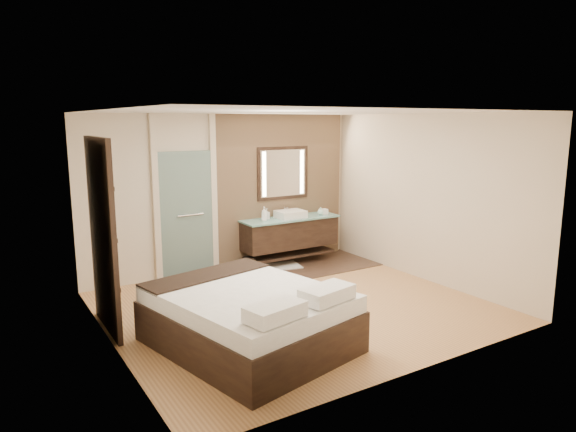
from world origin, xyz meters
TOP-DOWN VIEW (x-y plane):
  - floor at (0.00, 0.00)m, footprint 5.00×5.00m
  - tile_strip at (0.60, 1.60)m, footprint 3.80×1.30m
  - stone_wall at (1.10, 2.21)m, footprint 2.60×0.08m
  - vanity at (1.10, 1.92)m, footprint 1.85×0.55m
  - mirror_unit at (1.10, 2.16)m, footprint 1.06×0.04m
  - frosted_door at (-0.75, 2.20)m, footprint 1.10×0.12m
  - shoji_partition at (-2.43, 0.60)m, footprint 0.06×1.20m
  - bed at (-1.16, -0.78)m, footprint 2.16×2.49m
  - bath_mat at (0.83, 1.83)m, footprint 0.80×0.63m
  - waste_bin at (0.23, 1.85)m, footprint 0.24×0.24m
  - tissue_box at (1.81, 1.86)m, footprint 0.13×0.13m
  - soap_bottle_a at (0.56, 1.90)m, footprint 0.11×0.11m
  - soap_bottle_b at (0.67, 2.02)m, footprint 0.09×0.10m
  - soap_bottle_c at (1.72, 1.84)m, footprint 0.14×0.14m
  - cup at (1.79, 1.90)m, footprint 0.13×0.13m

SIDE VIEW (x-z plane):
  - floor at x=0.00m, z-range 0.00..0.00m
  - tile_strip at x=0.60m, z-range 0.00..0.01m
  - bath_mat at x=0.83m, z-range 0.01..0.03m
  - waste_bin at x=0.23m, z-range 0.00..0.26m
  - bed at x=-1.16m, z-range -0.07..0.76m
  - vanity at x=1.10m, z-range 0.14..1.02m
  - cup at x=1.79m, z-range 0.86..0.96m
  - tissue_box at x=1.81m, z-range 0.86..0.97m
  - soap_bottle_c at x=1.72m, z-range 0.86..1.00m
  - soap_bottle_b at x=0.67m, z-range 0.86..1.05m
  - soap_bottle_a at x=0.56m, z-range 0.86..1.11m
  - frosted_door at x=-0.75m, z-range -0.21..2.49m
  - shoji_partition at x=-2.43m, z-range 0.01..2.41m
  - stone_wall at x=1.10m, z-range 0.00..2.70m
  - mirror_unit at x=1.10m, z-range 1.17..2.13m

